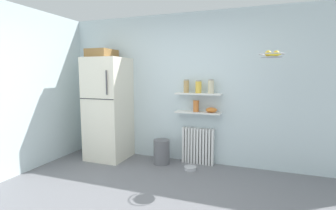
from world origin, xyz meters
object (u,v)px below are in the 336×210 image
Objects in this scene: vase at (196,106)px; refrigerator at (108,107)px; storage_jar_2 at (211,86)px; radiator at (198,146)px; storage_jar_0 at (186,86)px; hanging_fruit_basket at (272,55)px; trash_bin at (162,152)px; shelf_bowl at (211,110)px; pet_food_bowl at (190,168)px; storage_jar_1 at (198,87)px.

refrigerator is at bearing -171.52° from vase.
radiator is at bearing 171.94° from storage_jar_2.
storage_jar_2 reaches higher than storage_jar_0.
refrigerator is 3.17× the size of radiator.
hanging_fruit_basket is at bearing -27.69° from storage_jar_2.
vase is 0.45× the size of trash_bin.
shelf_bowl is (1.86, 0.24, 0.01)m from refrigerator.
trash_bin is (-0.80, -0.21, -1.14)m from storage_jar_2.
storage_jar_2 is at bearing 0.00° from vase.
storage_jar_0 is at bearing 118.58° from pet_food_bowl.
refrigerator reaches higher than storage_jar_0.
storage_jar_1 is at bearing 0.00° from storage_jar_0.
vase is 1.47m from hanging_fruit_basket.
storage_jar_2 is 1.21× the size of vase.
shelf_bowl reaches higher than pet_food_bowl.
storage_jar_2 is at bearing 7.34° from refrigerator.
trash_bin is at bearing -158.28° from radiator.
storage_jar_1 is 1.29m from hanging_fruit_basket.
refrigerator is 10.35× the size of vase.
radiator is at bearing 9.32° from refrigerator.
storage_jar_2 is (1.84, 0.24, 0.40)m from refrigerator.
storage_jar_0 is 0.42m from storage_jar_2.
hanging_fruit_basket is at bearing -4.85° from refrigerator.
storage_jar_1 is 0.51× the size of trash_bin.
shelf_bowl is at bearing 7.28° from refrigerator.
hanging_fruit_basket is (1.70, -0.26, 1.60)m from trash_bin.
vase is 0.94× the size of pet_food_bowl.
shelf_bowl reaches higher than radiator.
pet_food_bowl is at bearing -130.38° from storage_jar_2.
refrigerator is 1.69m from storage_jar_1.
hanging_fruit_basket is (1.15, -0.17, 1.79)m from pet_food_bowl.
pet_food_bowl is 0.63× the size of hanging_fruit_basket.
storage_jar_1 is 0.45m from shelf_bowl.
vase is at bearing 8.48° from refrigerator.
trash_bin is (-0.82, -0.21, -0.75)m from shelf_bowl.
storage_jar_0 is 0.98× the size of storage_jar_2.
storage_jar_0 is at bearing 180.00° from storage_jar_1.
vase is at bearing -141.13° from radiator.
storage_jar_0 reaches higher than shelf_bowl.
storage_jar_0 is 0.21m from storage_jar_1.
shelf_bowl is (0.02, 0.00, -0.39)m from storage_jar_2.
radiator is 1.06m from storage_jar_2.
shelf_bowl is 1.31m from hanging_fruit_basket.
trash_bin is 0.58m from pet_food_bowl.
radiator is at bearing 38.87° from vase.
storage_jar_0 is at bearing -171.94° from radiator.
vase is 0.27m from shelf_bowl.
shelf_bowl is at bearing 14.07° from trash_bin.
hanging_fruit_basket is (0.89, -0.47, 0.46)m from storage_jar_2.
shelf_bowl is at bearing 0.00° from storage_jar_1.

